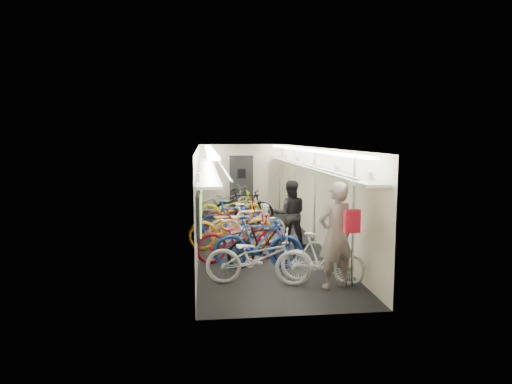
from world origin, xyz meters
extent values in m
plane|color=black|center=(0.00, 0.00, 0.00)|extent=(10.00, 10.00, 0.00)
plane|color=white|center=(0.00, 0.00, 2.40)|extent=(10.00, 10.00, 0.00)
plane|color=beige|center=(-1.50, 0.00, 1.20)|extent=(0.00, 10.00, 10.00)
plane|color=beige|center=(1.50, 0.00, 1.20)|extent=(0.00, 10.00, 10.00)
plane|color=beige|center=(0.00, 5.00, 1.20)|extent=(3.00, 0.00, 3.00)
plane|color=beige|center=(0.00, -5.00, 1.20)|extent=(3.00, 0.00, 3.00)
cube|color=black|center=(-1.46, -3.20, 1.25)|extent=(0.06, 1.10, 0.80)
cube|color=#83CA58|center=(-1.42, -3.20, 1.25)|extent=(0.02, 0.96, 0.66)
cube|color=black|center=(-1.46, -1.00, 1.25)|extent=(0.06, 1.10, 0.80)
cube|color=#83CA58|center=(-1.42, -1.00, 1.25)|extent=(0.02, 0.96, 0.66)
cube|color=black|center=(-1.46, 1.20, 1.25)|extent=(0.06, 1.10, 0.80)
cube|color=#83CA58|center=(-1.42, 1.20, 1.25)|extent=(0.02, 0.96, 0.66)
cube|color=black|center=(-1.46, 3.40, 1.25)|extent=(0.06, 1.10, 0.80)
cube|color=#83CA58|center=(-1.42, 3.40, 1.25)|extent=(0.02, 0.96, 0.66)
cube|color=yellow|center=(-1.45, -2.10, 1.30)|extent=(0.02, 0.22, 0.30)
cube|color=yellow|center=(-1.45, 0.10, 1.30)|extent=(0.02, 0.22, 0.30)
cube|color=yellow|center=(-1.45, 2.30, 1.30)|extent=(0.02, 0.22, 0.30)
cube|color=black|center=(0.00, 4.94, 1.00)|extent=(0.85, 0.08, 2.00)
cube|color=#999BA0|center=(-1.28, 0.00, 1.92)|extent=(0.40, 9.70, 0.05)
cube|color=#999BA0|center=(1.28, 0.00, 1.92)|extent=(0.40, 9.70, 0.05)
cylinder|color=silver|center=(-0.95, 0.00, 2.02)|extent=(0.04, 9.70, 0.04)
cylinder|color=silver|center=(0.95, 0.00, 2.02)|extent=(0.04, 9.70, 0.04)
cube|color=white|center=(-1.20, 0.00, 2.34)|extent=(0.18, 9.60, 0.04)
cube|color=white|center=(1.20, 0.00, 2.34)|extent=(0.18, 9.60, 0.04)
cylinder|color=silver|center=(1.25, -3.80, 1.20)|extent=(0.05, 0.05, 2.38)
cylinder|color=silver|center=(1.25, -1.00, 1.20)|extent=(0.05, 0.05, 2.38)
cylinder|color=silver|center=(1.25, 1.50, 1.20)|extent=(0.05, 0.05, 2.38)
cylinder|color=silver|center=(1.25, 4.00, 1.20)|extent=(0.05, 0.05, 2.38)
imported|color=#BBBDC1|center=(-0.40, -3.48, 0.50)|extent=(2.01, 1.05, 1.01)
imported|color=navy|center=(-0.28, -2.51, 0.55)|extent=(1.87, 0.75, 1.09)
imported|color=maroon|center=(-0.58, -1.90, 0.52)|extent=(2.07, 1.07, 1.04)
imported|color=black|center=(-0.15, -2.35, 0.47)|extent=(1.63, 0.80, 0.94)
imported|color=orange|center=(-0.72, -0.69, 0.55)|extent=(2.18, 1.09, 1.10)
imported|color=silver|center=(-0.23, -0.54, 0.54)|extent=(1.86, 0.82, 1.08)
imported|color=silver|center=(-0.32, -0.27, 0.49)|extent=(1.90, 0.74, 0.98)
imported|color=#1C38AD|center=(-0.62, 0.35, 0.50)|extent=(1.73, 0.71, 1.01)
imported|color=maroon|center=(-0.48, 1.23, 0.47)|extent=(1.85, 0.83, 0.94)
imported|color=black|center=(-0.13, 2.33, 0.55)|extent=(1.90, 0.96, 1.10)
imported|color=yellow|center=(-0.55, 2.23, 0.51)|extent=(1.98, 0.76, 1.03)
imported|color=white|center=(0.77, -3.56, 0.47)|extent=(1.61, 1.02, 0.94)
imported|color=slate|center=(-0.58, 3.72, 0.52)|extent=(2.10, 1.43, 1.04)
imported|color=gray|center=(0.93, -3.80, 0.94)|extent=(0.79, 0.64, 1.89)
imported|color=black|center=(0.70, -0.78, 0.82)|extent=(0.85, 0.69, 1.63)
cube|color=red|center=(1.07, -4.25, 1.28)|extent=(0.26, 0.14, 0.38)
camera|label=1|loc=(-1.35, -11.43, 2.66)|focal=32.00mm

